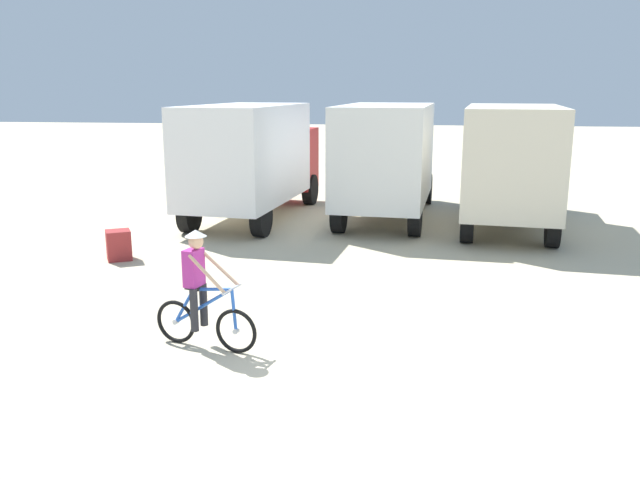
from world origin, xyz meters
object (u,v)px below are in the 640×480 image
(box_truck_avon_van, at_px, (253,156))
(supply_crate, at_px, (119,245))
(cyclist_orange_shirt, at_px, (201,294))
(box_truck_white_box, at_px, (388,155))
(box_truck_cream_rv, at_px, (511,160))

(box_truck_avon_van, distance_m, supply_crate, 5.66)
(cyclist_orange_shirt, bearing_deg, box_truck_white_box, 76.99)
(box_truck_cream_rv, distance_m, supply_crate, 10.61)
(box_truck_cream_rv, relative_size, supply_crate, 10.23)
(supply_crate, bearing_deg, box_truck_cream_rv, 27.99)
(cyclist_orange_shirt, height_order, supply_crate, cyclist_orange_shirt)
(box_truck_white_box, xyz_separation_m, box_truck_cream_rv, (3.41, -0.75, 0.00))
(box_truck_white_box, distance_m, cyclist_orange_shirt, 10.71)
(box_truck_white_box, relative_size, box_truck_cream_rv, 0.99)
(cyclist_orange_shirt, relative_size, supply_crate, 2.67)
(cyclist_orange_shirt, bearing_deg, supply_crate, 126.33)
(box_truck_avon_van, height_order, box_truck_cream_rv, same)
(box_truck_white_box, relative_size, supply_crate, 10.15)
(cyclist_orange_shirt, distance_m, supply_crate, 5.86)
(box_truck_avon_van, xyz_separation_m, box_truck_cream_rv, (7.34, -0.18, 0.00))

